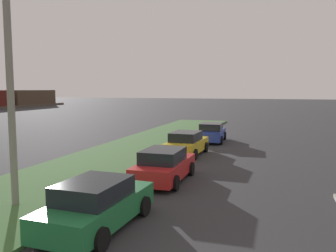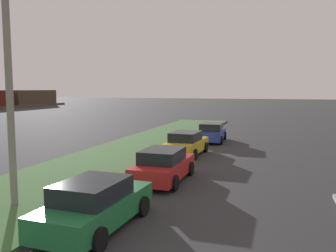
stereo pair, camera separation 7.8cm
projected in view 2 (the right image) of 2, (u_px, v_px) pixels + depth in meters
The scene contains 6 objects.
grass_median at pixel (74, 174), 16.71m from camera, with size 60.00×6.00×0.12m, color #3D6633.
parked_car_green at pixel (95, 204), 10.32m from camera, with size 4.38×2.17×1.47m.
parked_car_red at pixel (163, 165), 15.62m from camera, with size 4.30×2.02×1.47m.
parked_car_yellow at pixel (186, 144), 21.90m from camera, with size 4.37×2.15×1.47m.
parked_car_blue at pixel (212, 133), 27.48m from camera, with size 4.38×2.18×1.47m.
streetlight at pixel (15, 80), 11.56m from camera, with size 1.10×2.80×7.50m.
Camera 2 is at (-4.27, -0.84, 4.09)m, focal length 37.50 mm.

